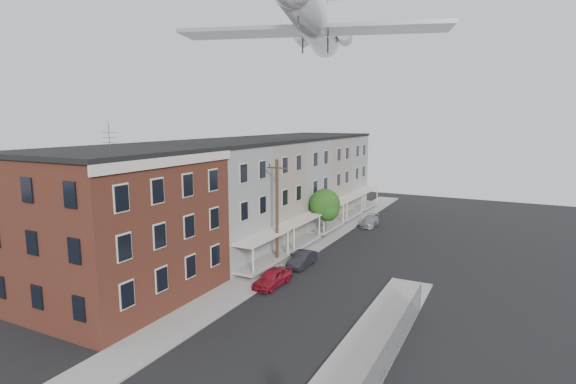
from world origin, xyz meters
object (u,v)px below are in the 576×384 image
(airplane, at_px, (315,23))
(street_tree, at_px, (326,206))
(car_far, at_px, (370,221))
(car_mid, at_px, (302,259))
(utility_pole, at_px, (277,211))
(car_near, at_px, (273,278))

(airplane, bearing_deg, street_tree, 60.21)
(car_far, bearing_deg, airplane, -112.87)
(car_mid, bearing_deg, airplane, 106.11)
(utility_pole, relative_size, airplane, 0.32)
(street_tree, xyz_separation_m, car_near, (1.67, -14.37, -2.79))
(car_mid, bearing_deg, street_tree, 99.04)
(car_mid, bearing_deg, car_far, 85.93)
(car_near, distance_m, car_mid, 5.14)
(utility_pole, height_order, car_mid, utility_pole)
(car_near, bearing_deg, car_far, 90.53)
(car_far, bearing_deg, car_near, -94.66)
(airplane, bearing_deg, car_far, 69.63)
(utility_pole, bearing_deg, car_near, -65.80)
(utility_pole, height_order, car_near, utility_pole)
(utility_pole, relative_size, car_near, 2.34)
(car_near, distance_m, airplane, 24.47)
(street_tree, bearing_deg, car_mid, -79.73)
(car_near, bearing_deg, utility_pole, 116.90)
(street_tree, bearing_deg, utility_pole, -91.89)
(car_near, bearing_deg, car_mid, 92.70)
(car_near, relative_size, car_far, 0.97)
(car_mid, bearing_deg, car_near, -91.23)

